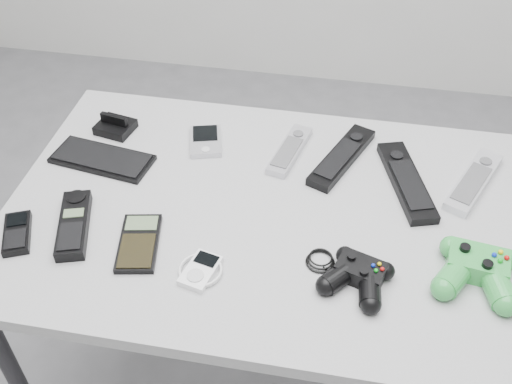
% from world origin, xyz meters
% --- Properties ---
extents(desk, '(1.12, 0.72, 0.75)m').
position_xyz_m(desk, '(0.04, -0.01, 0.69)').
color(desk, gray).
rests_on(desk, floor).
extents(pda_keyboard, '(0.24, 0.13, 0.01)m').
position_xyz_m(pda_keyboard, '(-0.38, 0.08, 0.76)').
color(pda_keyboard, black).
rests_on(pda_keyboard, desk).
extents(dock_bracket, '(0.10, 0.09, 0.05)m').
position_xyz_m(dock_bracket, '(-0.39, 0.20, 0.78)').
color(dock_bracket, black).
rests_on(dock_bracket, desk).
extents(pda, '(0.10, 0.13, 0.02)m').
position_xyz_m(pda, '(-0.16, 0.18, 0.76)').
color(pda, '#B2B1B9').
rests_on(pda, desk).
extents(remote_silver_a, '(0.09, 0.19, 0.02)m').
position_xyz_m(remote_silver_a, '(0.04, 0.19, 0.76)').
color(remote_silver_a, '#B2B1B9').
rests_on(remote_silver_a, desk).
extents(remote_black_a, '(0.14, 0.24, 0.02)m').
position_xyz_m(remote_black_a, '(0.16, 0.18, 0.76)').
color(remote_black_a, black).
rests_on(remote_black_a, desk).
extents(remote_black_b, '(0.13, 0.26, 0.02)m').
position_xyz_m(remote_black_b, '(0.31, 0.12, 0.77)').
color(remote_black_b, black).
rests_on(remote_black_b, desk).
extents(remote_silver_b, '(0.14, 0.23, 0.02)m').
position_xyz_m(remote_silver_b, '(0.45, 0.15, 0.76)').
color(remote_silver_b, silver).
rests_on(remote_silver_b, desk).
extents(mobile_phone, '(0.09, 0.12, 0.02)m').
position_xyz_m(mobile_phone, '(-0.46, -0.17, 0.76)').
color(mobile_phone, black).
rests_on(mobile_phone, desk).
extents(cordless_handset, '(0.11, 0.19, 0.03)m').
position_xyz_m(cordless_handset, '(-0.35, -0.14, 0.77)').
color(cordless_handset, black).
rests_on(cordless_handset, desk).
extents(calculator, '(0.10, 0.16, 0.01)m').
position_xyz_m(calculator, '(-0.21, -0.15, 0.76)').
color(calculator, black).
rests_on(calculator, desk).
extents(mp3_player, '(0.10, 0.11, 0.02)m').
position_xyz_m(mp3_player, '(-0.07, -0.20, 0.76)').
color(mp3_player, white).
rests_on(mp3_player, desk).
extents(controller_black, '(0.24, 0.19, 0.04)m').
position_xyz_m(controller_black, '(0.22, -0.17, 0.77)').
color(controller_black, black).
rests_on(controller_black, desk).
extents(controller_green, '(0.17, 0.18, 0.05)m').
position_xyz_m(controller_green, '(0.43, -0.12, 0.78)').
color(controller_green, '#227D30').
rests_on(controller_green, desk).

